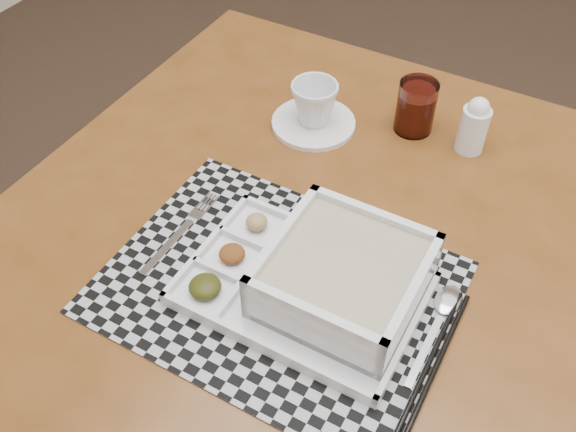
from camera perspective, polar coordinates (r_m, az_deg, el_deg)
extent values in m
plane|color=#322419|center=(1.74, 18.05, -14.16)|extent=(5.00, 5.00, 0.00)
cube|color=#4F2C0E|center=(0.99, 3.41, -2.00)|extent=(0.99, 0.99, 0.04)
cylinder|color=#4F2C0E|center=(1.68, -3.85, 5.01)|extent=(0.05, 0.05, 0.70)
cube|color=#4F2C0E|center=(1.33, 11.62, 8.33)|extent=(0.85, 0.04, 0.08)
cube|color=#4F2C0E|center=(1.22, -14.82, 3.47)|extent=(0.04, 0.85, 0.08)
cube|color=#9999A0|center=(0.90, -1.03, -6.34)|extent=(0.47, 0.36, 0.00)
cube|color=silver|center=(0.89, 1.26, -6.69)|extent=(0.32, 0.22, 0.01)
cube|color=silver|center=(0.94, 4.32, -1.77)|extent=(0.32, 0.01, 0.01)
cube|color=silver|center=(0.83, -2.26, -11.35)|extent=(0.32, 0.01, 0.01)
cube|color=silver|center=(0.94, -7.17, -2.52)|extent=(0.01, 0.22, 0.01)
cube|color=silver|center=(0.85, 10.71, -10.21)|extent=(0.01, 0.22, 0.01)
cube|color=silver|center=(0.91, -2.93, -4.42)|extent=(0.01, 0.20, 0.01)
cube|color=silver|center=(0.90, -6.36, -4.84)|extent=(0.08, 0.01, 0.01)
cube|color=silver|center=(0.94, -4.07, -2.03)|extent=(0.08, 0.01, 0.01)
ellipsoid|color=black|center=(0.88, -7.39, -6.24)|extent=(0.05, 0.05, 0.02)
ellipsoid|color=#532C0D|center=(0.92, -5.00, -3.35)|extent=(0.04, 0.04, 0.02)
ellipsoid|color=olive|center=(0.95, -2.81, -0.54)|extent=(0.03, 0.03, 0.02)
cube|color=silver|center=(0.88, 4.89, -6.58)|extent=(0.20, 0.20, 0.01)
cube|color=silver|center=(0.91, 7.56, -1.20)|extent=(0.20, 0.01, 0.08)
cube|color=silver|center=(0.80, 2.10, -9.87)|extent=(0.20, 0.01, 0.08)
cube|color=silver|center=(0.88, -0.48, -2.96)|extent=(0.01, 0.20, 0.08)
cube|color=silver|center=(0.84, 10.85, -7.64)|extent=(0.01, 0.20, 0.08)
cube|color=tan|center=(0.86, 5.01, -5.43)|extent=(0.18, 0.18, 0.06)
cube|color=silver|center=(0.96, -10.66, -2.70)|extent=(0.01, 0.12, 0.00)
cube|color=silver|center=(1.00, -8.13, 0.12)|extent=(0.02, 0.02, 0.00)
cube|color=silver|center=(1.02, -7.59, 1.36)|extent=(0.00, 0.04, 0.00)
cube|color=silver|center=(1.02, -7.31, 1.25)|extent=(0.00, 0.04, 0.00)
cube|color=silver|center=(1.01, -7.03, 1.13)|extent=(0.00, 0.04, 0.00)
cube|color=silver|center=(1.01, -6.75, 1.02)|extent=(0.00, 0.04, 0.00)
cube|color=silver|center=(0.86, 12.06, -11.61)|extent=(0.01, 0.12, 0.00)
ellipsoid|color=silver|center=(0.91, 14.07, -7.25)|extent=(0.04, 0.06, 0.01)
cylinder|color=black|center=(0.85, 12.49, -12.47)|extent=(0.01, 0.24, 0.01)
cylinder|color=black|center=(0.85, 13.13, -12.72)|extent=(0.01, 0.24, 0.01)
cylinder|color=silver|center=(1.16, 2.28, 8.23)|extent=(0.15, 0.15, 0.01)
imported|color=silver|center=(1.13, 2.34, 9.97)|extent=(0.10, 0.10, 0.08)
cylinder|color=white|center=(1.15, 11.30, 9.49)|extent=(0.07, 0.07, 0.09)
cylinder|color=#3F0A05|center=(1.15, 11.22, 9.05)|extent=(0.06, 0.06, 0.07)
cylinder|color=silver|center=(1.13, 16.11, 7.37)|extent=(0.05, 0.05, 0.08)
sphere|color=silver|center=(1.10, 16.60, 9.21)|extent=(0.04, 0.04, 0.04)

